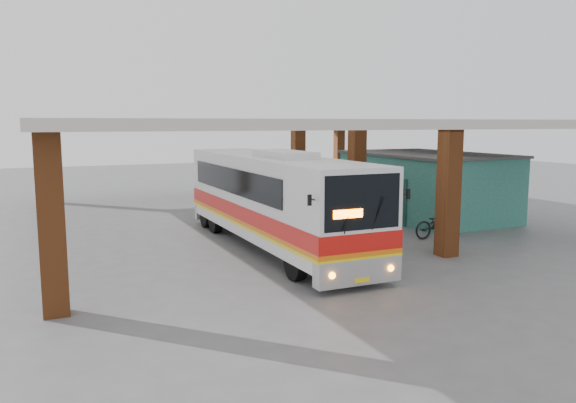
% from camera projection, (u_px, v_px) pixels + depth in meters
% --- Properties ---
extents(ground, '(90.00, 90.00, 0.00)m').
position_uv_depth(ground, '(328.00, 246.00, 20.86)').
color(ground, '#515154').
rests_on(ground, ground).
extents(brick_columns, '(20.10, 21.60, 4.35)m').
position_uv_depth(brick_columns, '(304.00, 175.00, 25.65)').
color(brick_columns, brown).
rests_on(brick_columns, ground).
extents(canopy_roof, '(21.00, 23.00, 0.30)m').
position_uv_depth(canopy_roof, '(273.00, 124.00, 26.30)').
color(canopy_roof, '#BCB7AA').
rests_on(canopy_roof, brick_columns).
extents(shop_building, '(5.20, 8.20, 3.11)m').
position_uv_depth(shop_building, '(425.00, 185.00, 27.30)').
color(shop_building, '#28665B').
rests_on(shop_building, ground).
extents(coach_bus, '(2.65, 12.37, 3.59)m').
position_uv_depth(coach_bus, '(273.00, 199.00, 20.37)').
color(coach_bus, silver).
rests_on(coach_bus, ground).
extents(motorcycle, '(2.18, 0.79, 1.14)m').
position_uv_depth(motorcycle, '(438.00, 224.00, 22.29)').
color(motorcycle, black).
rests_on(motorcycle, ground).
extents(pedestrian, '(0.81, 0.77, 1.85)m').
position_uv_depth(pedestrian, '(445.00, 225.00, 19.97)').
color(pedestrian, red).
rests_on(pedestrian, ground).
extents(red_chair, '(0.53, 0.53, 0.82)m').
position_uv_depth(red_chair, '(338.00, 203.00, 29.42)').
color(red_chair, '#B41813').
rests_on(red_chair, ground).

